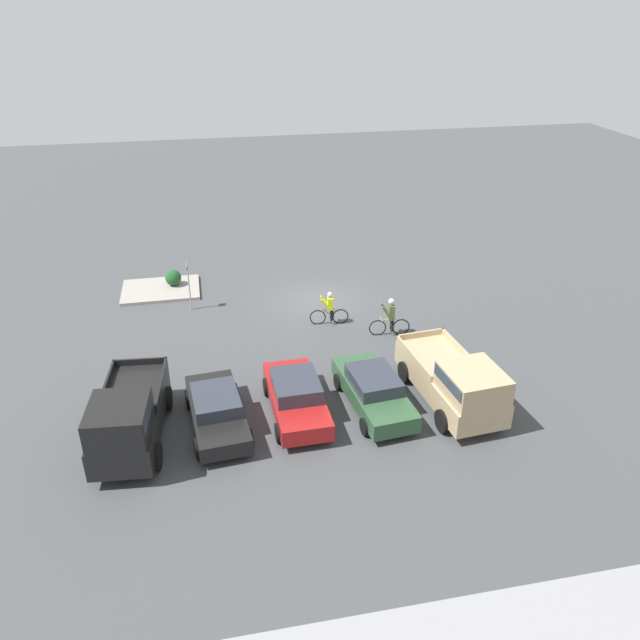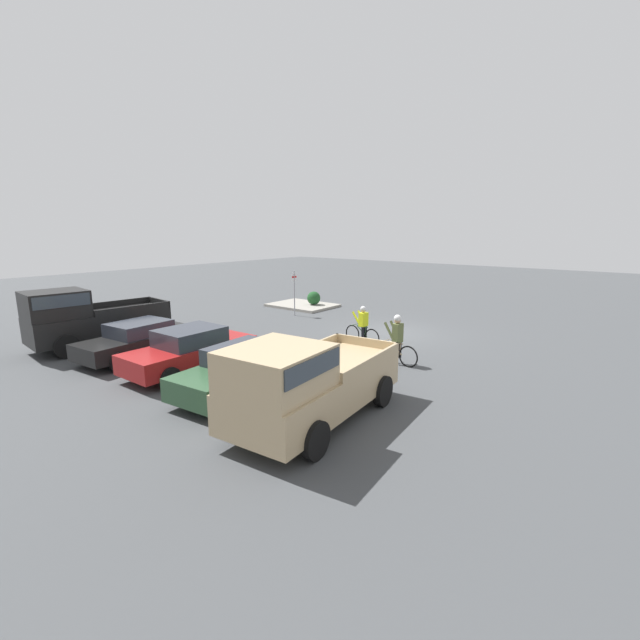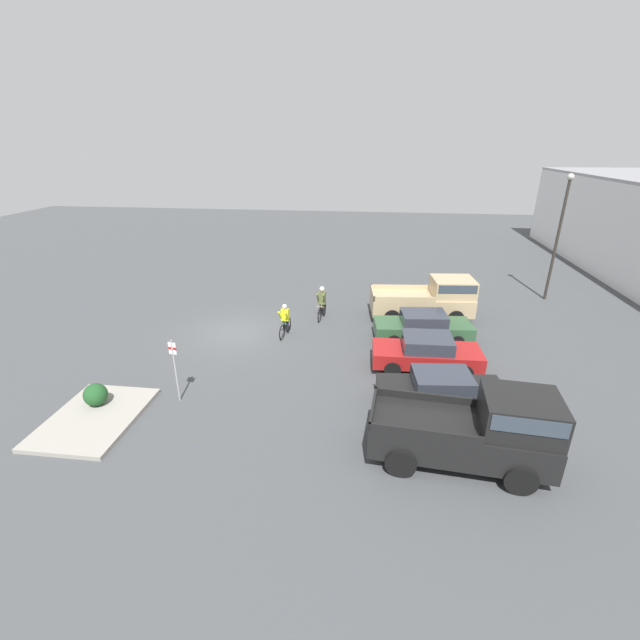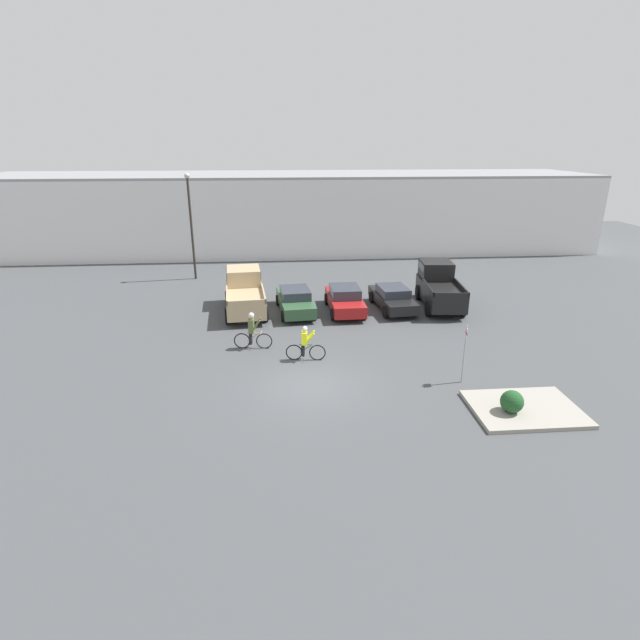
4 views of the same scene
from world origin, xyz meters
The scene contains 11 objects.
ground_plane centered at (0.00, 0.00, 0.00)m, with size 80.00×80.00×0.00m, color #424447.
pickup_truck_0 centered at (-3.08, 9.69, 1.14)m, with size 2.62×5.40×2.20m.
sedan_0 centered at (-0.24, 9.03, 0.69)m, with size 2.22×4.66×1.38m.
sedan_1 centered at (2.56, 8.91, 0.73)m, with size 2.01×4.44×1.46m.
sedan_2 centered at (5.36, 9.12, 0.69)m, with size 2.19×4.54×1.34m.
pickup_truck_1 centered at (8.21, 9.71, 1.23)m, with size 2.52×5.24×2.40m.
cyclist_0 centered at (-0.03, 2.45, 0.78)m, with size 1.77×0.50×1.61m.
cyclist_1 centered at (-2.41, 3.98, 0.89)m, with size 1.80×0.50×1.78m.
fire_lane_sign centered at (6.11, -0.26, 1.48)m, with size 0.07×0.30×2.45m.
curb_island centered at (7.59, -2.65, 0.07)m, with size 3.82×2.87×0.15m, color gray.
shrub centered at (6.93, -2.94, 0.55)m, with size 0.81×0.81×0.81m.
Camera 2 is at (-9.25, 16.96, 4.63)m, focal length 24.00 mm.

